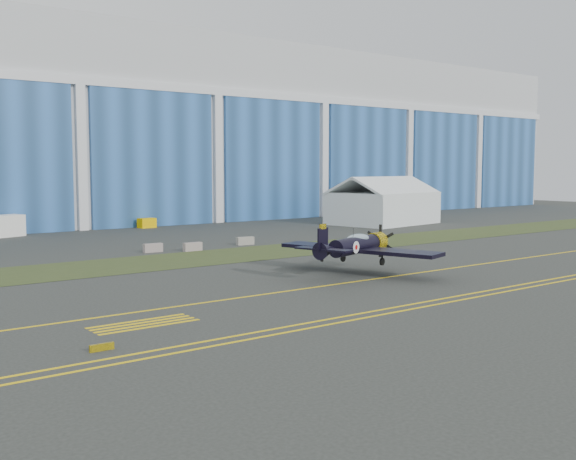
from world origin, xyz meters
TOP-DOWN VIEW (x-y plane):
  - ground at (0.00, 0.00)m, footprint 260.00×260.00m
  - grass_median at (0.00, 14.00)m, footprint 260.00×10.00m
  - hangar at (0.00, 71.79)m, footprint 220.00×45.70m
  - taxiway_centreline at (0.00, -5.00)m, footprint 200.00×0.20m
  - edge_line_near at (0.00, -14.50)m, footprint 80.00×0.20m
  - edge_line_far at (0.00, -13.50)m, footprint 80.00×0.20m
  - hold_short_ladder at (-18.00, -8.10)m, footprint 6.00×2.40m
  - guard_board_left at (-22.00, -12.00)m, footprint 1.20×0.15m
  - warbird at (3.32, -2.46)m, footprint 15.08×16.67m
  - tent at (41.18, 31.81)m, footprint 17.56×14.06m
  - tug at (8.75, 47.45)m, footprint 2.56×1.76m
  - gse_box at (53.24, 44.23)m, footprint 3.48×2.14m
  - barrier_a at (-3.23, 20.95)m, footprint 2.02×0.68m
  - barrier_b at (0.50, 19.30)m, footprint 2.00×0.61m
  - barrier_c at (8.06, 20.71)m, footprint 2.06×0.87m

SIDE VIEW (x-z plane):
  - ground at x=0.00m, z-range 0.00..0.00m
  - taxiway_centreline at x=0.00m, z-range 0.00..0.02m
  - edge_line_near at x=0.00m, z-range 0.00..0.02m
  - edge_line_far at x=0.00m, z-range 0.00..0.02m
  - hold_short_ladder at x=-18.00m, z-range 0.00..0.02m
  - grass_median at x=0.00m, z-range 0.01..0.03m
  - guard_board_left at x=-22.00m, z-range 0.00..0.35m
  - barrier_a at x=-3.23m, z-range 0.00..0.90m
  - barrier_b at x=0.50m, z-range 0.00..0.90m
  - barrier_c at x=8.06m, z-range 0.00..0.90m
  - tug at x=8.75m, z-range 0.00..1.41m
  - gse_box at x=53.24m, z-range 0.00..1.97m
  - warbird at x=3.32m, z-range 0.33..4.46m
  - tent at x=41.18m, z-range 0.00..7.38m
  - hangar at x=0.00m, z-range -0.04..29.96m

